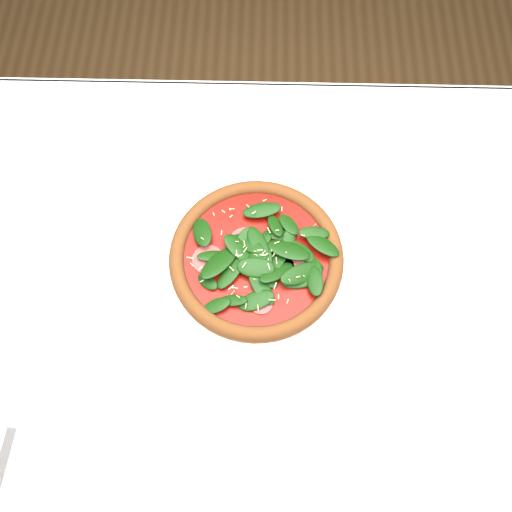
{
  "coord_description": "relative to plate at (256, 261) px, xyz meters",
  "views": [
    {
      "loc": [
        -0.01,
        -0.38,
        1.65
      ],
      "look_at": [
        -0.02,
        0.01,
        0.77
      ],
      "focal_mm": 40.0,
      "sensor_mm": 36.0,
      "label": 1
    }
  ],
  "objects": [
    {
      "name": "napkin",
      "position": [
        -0.37,
        -0.35,
        -0.0
      ],
      "size": [
        0.18,
        0.1,
        0.01
      ],
      "primitive_type": "cube",
      "rotation": [
        0.0,
        0.0,
        -0.13
      ],
      "color": "white",
      "rests_on": "dining_table"
    },
    {
      "name": "fork",
      "position": [
        -0.36,
        -0.32,
        0.01
      ],
      "size": [
        0.04,
        0.17,
        0.0
      ],
      "rotation": [
        0.0,
        0.0,
        -0.09
      ],
      "color": "silver",
      "rests_on": "napkin"
    },
    {
      "name": "ground",
      "position": [
        0.02,
        -0.01,
        -0.76
      ],
      "size": [
        6.0,
        6.0,
        0.0
      ],
      "primitive_type": "plane",
      "color": "brown",
      "rests_on": "ground"
    },
    {
      "name": "pizza",
      "position": [
        0.0,
        -0.0,
        0.02
      ],
      "size": [
        0.36,
        0.36,
        0.04
      ],
      "rotation": [
        0.0,
        0.0,
        -0.27
      ],
      "color": "#956124",
      "rests_on": "plate"
    },
    {
      "name": "saucer_far",
      "position": [
        0.44,
        0.24,
        -0.0
      ],
      "size": [
        0.13,
        0.13,
        0.01
      ],
      "color": "white",
      "rests_on": "dining_table"
    },
    {
      "name": "plate",
      "position": [
        0.0,
        0.0,
        0.0
      ],
      "size": [
        0.34,
        0.34,
        0.01
      ],
      "color": "white",
      "rests_on": "dining_table"
    },
    {
      "name": "dining_table",
      "position": [
        0.02,
        -0.01,
        -0.11
      ],
      "size": [
        1.21,
        0.81,
        0.75
      ],
      "color": "white",
      "rests_on": "ground"
    }
  ]
}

